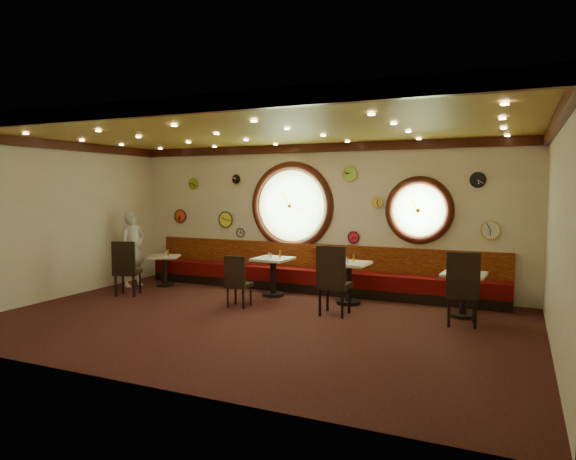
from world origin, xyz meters
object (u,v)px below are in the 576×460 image
(chair_d, at_px, (463,284))
(condiment_b_bottle, at_px, (280,254))
(chair_b, at_px, (237,278))
(condiment_d_bottle, at_px, (470,268))
(condiment_c_salt, at_px, (346,258))
(condiment_c_pepper, at_px, (348,260))
(condiment_b_pepper, at_px, (271,255))
(condiment_a_salt, at_px, (164,253))
(condiment_a_pepper, at_px, (167,253))
(table_a, at_px, (165,267))
(table_d, at_px, (464,289))
(condiment_d_pepper, at_px, (465,270))
(condiment_b_salt, at_px, (269,255))
(condiment_c_bottle, at_px, (354,258))
(chair_a, at_px, (126,265))
(table_c, at_px, (349,278))
(table_b, at_px, (273,272))
(condiment_a_bottle, at_px, (168,252))
(chair_c, at_px, (333,276))
(condiment_d_salt, at_px, (457,269))
(waiter, at_px, (133,249))

(chair_d, height_order, condiment_b_bottle, chair_d)
(chair_b, height_order, condiment_d_bottle, chair_b)
(condiment_c_salt, relative_size, condiment_c_pepper, 1.12)
(chair_d, distance_m, condiment_b_pepper, 3.96)
(condiment_a_salt, xyz_separation_m, condiment_a_pepper, (0.12, -0.05, 0.01))
(table_a, relative_size, condiment_a_salt, 8.87)
(table_a, xyz_separation_m, chair_d, (6.58, -0.86, 0.26))
(table_d, bearing_deg, condiment_d_pepper, -61.76)
(condiment_c_pepper, bearing_deg, chair_b, -148.94)
(condiment_d_bottle, bearing_deg, condiment_b_bottle, 176.38)
(condiment_b_salt, relative_size, condiment_c_salt, 0.93)
(condiment_c_bottle, relative_size, condiment_d_bottle, 0.87)
(chair_a, height_order, condiment_c_pepper, chair_a)
(condiment_b_salt, height_order, condiment_c_salt, condiment_c_salt)
(condiment_d_pepper, bearing_deg, condiment_b_pepper, 176.33)
(table_c, bearing_deg, chair_b, -147.59)
(table_b, height_order, condiment_b_bottle, condiment_b_bottle)
(table_c, distance_m, condiment_a_bottle, 4.36)
(chair_c, height_order, condiment_b_bottle, chair_c)
(condiment_a_pepper, relative_size, condiment_d_pepper, 0.92)
(condiment_b_pepper, xyz_separation_m, condiment_d_pepper, (3.85, -0.25, -0.02))
(chair_d, relative_size, condiment_c_pepper, 8.18)
(condiment_b_pepper, relative_size, condiment_b_bottle, 0.68)
(table_b, height_order, condiment_d_salt, condiment_d_salt)
(condiment_c_pepper, xyz_separation_m, condiment_d_bottle, (2.24, -0.04, -0.00))
(condiment_c_bottle, bearing_deg, table_b, -177.32)
(table_a, relative_size, table_d, 1.08)
(table_d, xyz_separation_m, condiment_a_salt, (-6.62, 0.27, 0.26))
(chair_d, xyz_separation_m, condiment_c_bottle, (-2.12, 0.97, 0.19))
(condiment_b_bottle, bearing_deg, condiment_a_bottle, -179.34)
(table_b, relative_size, condiment_d_salt, 8.17)
(table_c, height_order, condiment_b_salt, condiment_b_salt)
(table_c, bearing_deg, condiment_a_bottle, 178.66)
(chair_b, distance_m, condiment_d_salt, 3.98)
(condiment_b_pepper, height_order, condiment_d_pepper, condiment_b_pepper)
(condiment_b_pepper, relative_size, condiment_a_bottle, 0.77)
(table_c, xyz_separation_m, condiment_d_pepper, (2.16, -0.21, 0.32))
(condiment_b_pepper, height_order, condiment_a_bottle, condiment_b_pepper)
(chair_a, bearing_deg, condiment_b_pepper, 3.63)
(condiment_d_salt, xyz_separation_m, condiment_d_pepper, (0.14, -0.08, 0.01))
(condiment_a_pepper, distance_m, condiment_c_pepper, 4.36)
(chair_d, distance_m, condiment_b_salt, 4.06)
(condiment_a_bottle, bearing_deg, condiment_b_bottle, 0.66)
(table_b, bearing_deg, condiment_b_bottle, 28.56)
(chair_d, distance_m, waiter, 7.27)
(table_c, xyz_separation_m, condiment_b_bottle, (-1.53, 0.13, 0.36))
(table_c, height_order, chair_c, chair_c)
(condiment_c_salt, height_order, condiment_a_pepper, condiment_c_salt)
(chair_c, bearing_deg, table_d, 21.49)
(condiment_d_salt, relative_size, condiment_d_bottle, 0.59)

